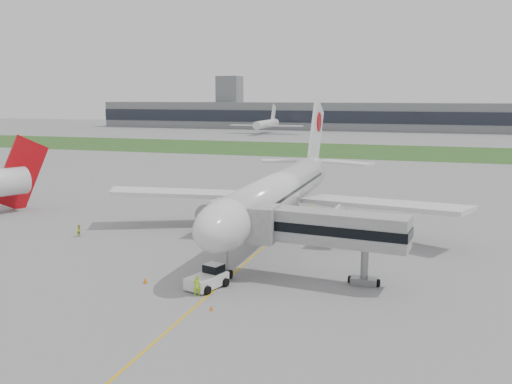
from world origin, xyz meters
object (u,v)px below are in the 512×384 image
(pushback_tug, at_px, (209,277))
(ground_crew_near, at_px, (197,286))
(airliner, at_px, (280,190))
(jet_bridge, at_px, (322,228))

(pushback_tug, bearing_deg, ground_crew_near, -74.80)
(airliner, distance_m, jet_bridge, 20.06)
(airliner, bearing_deg, pushback_tug, -92.02)
(pushback_tug, relative_size, jet_bridge, 0.29)
(airliner, xyz_separation_m, pushback_tug, (-0.80, -22.82, -4.71))
(ground_crew_near, bearing_deg, pushback_tug, -122.58)
(airliner, xyz_separation_m, jet_bridge, (9.00, -17.93, -0.36))
(pushback_tug, xyz_separation_m, jet_bridge, (9.80, 4.89, 4.35))
(pushback_tug, distance_m, ground_crew_near, 2.58)
(pushback_tug, bearing_deg, jet_bridge, 43.96)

